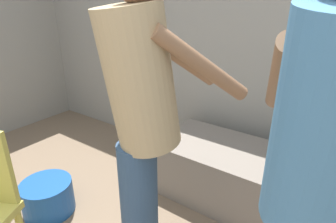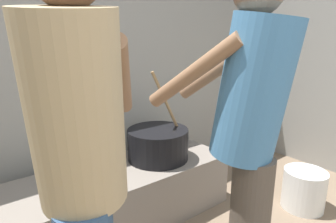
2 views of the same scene
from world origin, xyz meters
name	(u,v)px [view 2 (image 2 of 2)]	position (x,y,z in m)	size (l,w,h in m)	color
block_enclosure_rear	(32,91)	(0.00, 2.41, 0.98)	(5.54, 0.20, 1.95)	gray
hearth_ledge	(113,199)	(0.35, 1.89, 0.21)	(1.82, 0.60, 0.42)	slate
cooking_pot_main	(158,144)	(0.76, 1.89, 0.55)	(0.48, 0.48, 0.70)	black
cook_in_tan_shirt	(81,162)	(-0.15, 1.06, 0.94)	(0.62, 0.74, 1.64)	navy
cook_in_blue_shirt	(250,126)	(0.62, 0.95, 0.95)	(0.49, 0.74, 1.65)	#4C4238
bucket_white_plastic	(304,189)	(1.68, 1.14, 0.16)	(0.33, 0.33, 0.32)	silver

